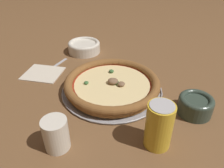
# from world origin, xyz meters

# --- Properties ---
(ground_plane) EXTENTS (3.00, 3.00, 0.00)m
(ground_plane) POSITION_xyz_m (0.00, 0.00, 0.00)
(ground_plane) COLOR brown
(pizza_tray) EXTENTS (0.34, 0.34, 0.01)m
(pizza_tray) POSITION_xyz_m (0.00, 0.00, 0.00)
(pizza_tray) COLOR #9E9EA3
(pizza_tray) RESTS_ON ground_plane
(pizza) EXTENTS (0.32, 0.32, 0.04)m
(pizza) POSITION_xyz_m (0.00, 0.00, 0.03)
(pizza) COLOR #A86B33
(pizza) RESTS_ON pizza_tray
(bowl_near) EXTENTS (0.10, 0.10, 0.06)m
(bowl_near) POSITION_xyz_m (0.24, -0.12, 0.03)
(bowl_near) COLOR #334238
(bowl_near) RESTS_ON ground_plane
(bowl_far) EXTENTS (0.14, 0.14, 0.05)m
(bowl_far) POSITION_xyz_m (-0.12, 0.31, 0.03)
(bowl_far) COLOR silver
(bowl_far) RESTS_ON ground_plane
(drinking_cup) EXTENTS (0.06, 0.06, 0.09)m
(drinking_cup) POSITION_xyz_m (-0.14, -0.24, 0.04)
(drinking_cup) COLOR silver
(drinking_cup) RESTS_ON ground_plane
(napkin) EXTENTS (0.16, 0.15, 0.01)m
(napkin) POSITION_xyz_m (-0.26, 0.12, 0.00)
(napkin) COLOR beige
(napkin) RESTS_ON ground_plane
(fork) EXTENTS (0.11, 0.18, 0.00)m
(fork) POSITION_xyz_m (-0.24, 0.15, 0.00)
(fork) COLOR #B7B7BC
(fork) RESTS_ON ground_plane
(beverage_can) EXTENTS (0.07, 0.07, 0.12)m
(beverage_can) POSITION_xyz_m (0.11, -0.24, 0.06)
(beverage_can) COLOR gold
(beverage_can) RESTS_ON ground_plane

